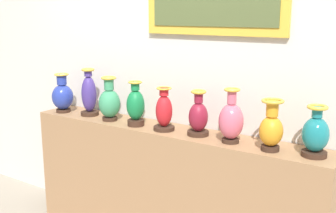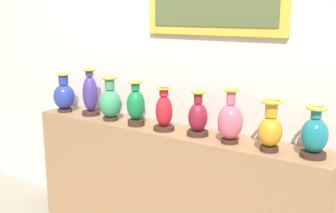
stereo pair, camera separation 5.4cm
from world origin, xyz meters
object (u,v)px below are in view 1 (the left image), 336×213
object	(u,v)px
vase_rose	(231,120)
vase_amber	(271,128)
vase_indigo	(89,95)
vase_emerald	(136,106)
vase_crimson	(164,112)
vase_teal	(315,134)
vase_cobalt	(63,96)
vase_jade	(109,102)
vase_burgundy	(198,117)

from	to	relation	value
vase_rose	vase_amber	size ratio (longest dim) A/B	1.12
vase_indigo	vase_emerald	size ratio (longest dim) A/B	1.15
vase_crimson	vase_teal	bearing A→B (deg)	1.45
vase_cobalt	vase_indigo	distance (m)	0.27
vase_jade	vase_teal	xyz separation A→B (m)	(1.57, 0.04, -0.01)
vase_burgundy	vase_amber	size ratio (longest dim) A/B	0.99
vase_cobalt	vase_rose	size ratio (longest dim) A/B	0.92
vase_cobalt	vase_amber	distance (m)	1.83
vase_teal	vase_indigo	bearing A→B (deg)	179.95
vase_cobalt	vase_crimson	bearing A→B (deg)	0.80
vase_indigo	vase_crimson	size ratio (longest dim) A/B	1.24
vase_rose	vase_amber	bearing A→B (deg)	-2.63
vase_jade	vase_crimson	world-z (taller)	vase_jade
vase_crimson	vase_indigo	bearing A→B (deg)	177.88
vase_burgundy	vase_indigo	bearing A→B (deg)	179.86
vase_cobalt	vase_crimson	distance (m)	1.03
vase_rose	vase_emerald	bearing A→B (deg)	-179.07
vase_jade	vase_teal	distance (m)	1.57
vase_cobalt	vase_jade	bearing A→B (deg)	0.65
vase_burgundy	vase_jade	bearing A→B (deg)	-177.48
vase_rose	vase_jade	bearing A→B (deg)	-179.67
vase_emerald	vase_crimson	bearing A→B (deg)	3.50
vase_rose	vase_teal	distance (m)	0.53
vase_burgundy	vase_amber	distance (m)	0.54
vase_crimson	vase_emerald	bearing A→B (deg)	-176.50
vase_indigo	vase_emerald	bearing A→B (deg)	-4.79
vase_cobalt	vase_rose	world-z (taller)	vase_rose
vase_crimson	vase_teal	world-z (taller)	vase_crimson
vase_jade	vase_amber	size ratio (longest dim) A/B	1.08
vase_rose	vase_amber	xyz separation A→B (m)	(0.27, -0.01, -0.01)
vase_amber	vase_teal	bearing A→B (deg)	9.36
vase_indigo	vase_amber	size ratio (longest dim) A/B	1.21
vase_emerald	vase_teal	distance (m)	1.30
vase_crimson	vase_amber	distance (m)	0.80
vase_jade	vase_rose	distance (m)	1.04
vase_cobalt	vase_burgundy	distance (m)	1.30
vase_jade	vase_amber	world-z (taller)	vase_jade
vase_burgundy	vase_crimson	bearing A→B (deg)	-174.52
vase_indigo	vase_cobalt	bearing A→B (deg)	-170.94
vase_emerald	vase_rose	world-z (taller)	vase_rose
vase_amber	vase_crimson	bearing A→B (deg)	178.92
vase_jade	vase_burgundy	xyz separation A→B (m)	(0.78, 0.03, -0.02)
vase_jade	vase_crimson	xyz separation A→B (m)	(0.51, 0.01, -0.01)
vase_indigo	vase_crimson	world-z (taller)	vase_indigo
vase_indigo	vase_emerald	xyz separation A→B (m)	(0.52, -0.04, -0.02)
vase_indigo	vase_emerald	distance (m)	0.52
vase_cobalt	vase_amber	world-z (taller)	vase_cobalt
vase_rose	vase_amber	world-z (taller)	vase_rose
vase_jade	vase_amber	distance (m)	1.31
vase_cobalt	vase_amber	xyz separation A→B (m)	(1.83, -0.00, 0.00)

